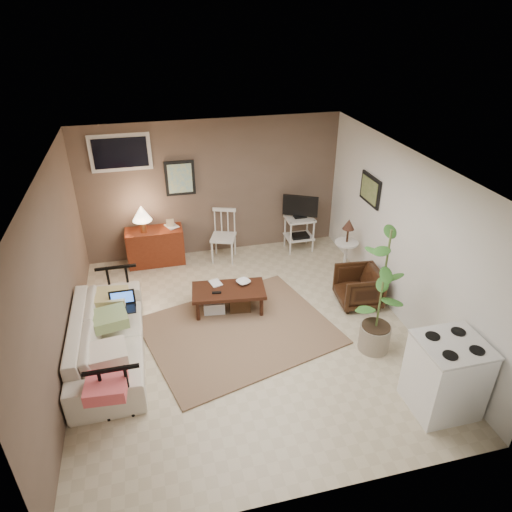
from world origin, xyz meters
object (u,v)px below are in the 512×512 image
object	(u,v)px
red_console	(154,243)
stove	(446,375)
armchair	(359,285)
coffee_table	(228,298)
sofa	(107,330)
side_table	(347,241)
potted_plant	(382,288)
tv_stand	(300,222)
spindle_chair	(224,237)

from	to	relation	value
red_console	stove	distance (m)	5.05
armchair	coffee_table	bearing A→B (deg)	-92.92
sofa	side_table	size ratio (longest dim) A/B	2.14
coffee_table	side_table	world-z (taller)	side_table
coffee_table	potted_plant	bearing A→B (deg)	-37.11
side_table	stove	size ratio (longest dim) A/B	1.11
stove	tv_stand	bearing A→B (deg)	95.06
sofa	stove	bearing A→B (deg)	-115.55
red_console	coffee_table	bearing A→B (deg)	-60.37
stove	potted_plant	bearing A→B (deg)	104.15
coffee_table	side_table	size ratio (longest dim) A/B	1.09
coffee_table	sofa	world-z (taller)	sofa
red_console	spindle_chair	bearing A→B (deg)	-6.48
tv_stand	side_table	xyz separation A→B (m)	(0.45, -1.04, 0.07)
spindle_chair	tv_stand	bearing A→B (deg)	0.90
potted_plant	side_table	bearing A→B (deg)	78.52
potted_plant	tv_stand	bearing A→B (deg)	91.56
side_table	potted_plant	distance (m)	1.91
side_table	sofa	bearing A→B (deg)	-162.49
coffee_table	stove	world-z (taller)	stove
red_console	armchair	bearing A→B (deg)	-34.26
coffee_table	spindle_chair	world-z (taller)	spindle_chair
spindle_chair	potted_plant	world-z (taller)	potted_plant
tv_stand	sofa	bearing A→B (deg)	-146.00
coffee_table	side_table	xyz separation A→B (m)	(2.09, 0.55, 0.41)
red_console	potted_plant	size ratio (longest dim) A/B	0.62
spindle_chair	side_table	xyz separation A→B (m)	(1.86, -1.02, 0.21)
potted_plant	spindle_chair	bearing A→B (deg)	117.42
tv_stand	potted_plant	bearing A→B (deg)	-88.44
spindle_chair	armchair	distance (m)	2.53
tv_stand	potted_plant	world-z (taller)	potted_plant
side_table	stove	distance (m)	2.94
red_console	tv_stand	world-z (taller)	red_console
red_console	potted_plant	distance (m)	4.07
spindle_chair	armchair	xyz separation A→B (m)	(1.72, -1.85, -0.11)
sofa	spindle_chair	world-z (taller)	spindle_chair
side_table	stove	bearing A→B (deg)	-91.98
spindle_chair	sofa	bearing A→B (deg)	-130.64
coffee_table	potted_plant	distance (m)	2.26
spindle_chair	red_console	bearing A→B (deg)	173.52
coffee_table	armchair	xyz separation A→B (m)	(1.94, -0.28, 0.09)
sofa	armchair	bearing A→B (deg)	-84.38
coffee_table	armchair	world-z (taller)	armchair
coffee_table	tv_stand	xyz separation A→B (m)	(1.63, 1.60, 0.33)
sofa	tv_stand	distance (m)	3.99
red_console	armchair	world-z (taller)	red_console
spindle_chair	stove	world-z (taller)	stove
potted_plant	stove	xyz separation A→B (m)	(0.27, -1.09, -0.49)
side_table	stove	world-z (taller)	side_table
tv_stand	potted_plant	size ratio (longest dim) A/B	0.59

